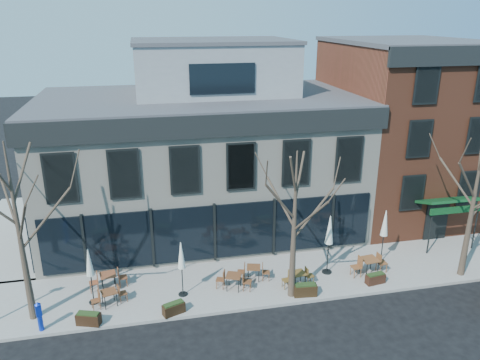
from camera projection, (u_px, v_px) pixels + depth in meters
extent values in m
plane|color=black|center=(215.00, 264.00, 25.02)|extent=(120.00, 120.00, 0.00)
cube|color=gray|center=(285.00, 277.00, 23.65)|extent=(33.50, 4.70, 0.15)
cube|color=gray|center=(16.00, 233.00, 28.31)|extent=(4.50, 12.00, 0.15)
cube|color=beige|center=(201.00, 165.00, 28.29)|extent=(18.00, 10.00, 8.00)
cube|color=#47474C|center=(199.00, 98.00, 26.93)|extent=(18.30, 10.30, 0.30)
cube|color=black|center=(213.00, 126.00, 22.38)|extent=(18.30, 0.25, 1.10)
cube|color=black|center=(32.00, 113.00, 25.31)|extent=(0.25, 10.30, 1.10)
cube|color=black|center=(215.00, 232.00, 24.33)|extent=(17.20, 0.12, 3.00)
cube|color=black|center=(44.00, 216.00, 26.29)|extent=(0.12, 7.50, 3.00)
cube|color=gray|center=(213.00, 68.00, 27.53)|extent=(9.00, 6.50, 3.00)
cube|color=brown|center=(399.00, 130.00, 30.34)|extent=(8.00, 10.00, 11.00)
cube|color=#47474C|center=(409.00, 41.00, 28.49)|extent=(8.20, 10.20, 0.25)
cube|color=black|center=(462.00, 56.00, 23.92)|extent=(8.20, 0.25, 1.00)
cube|color=#0E3E1A|center=(449.00, 200.00, 25.82)|extent=(3.20, 1.66, 0.67)
cube|color=black|center=(436.00, 222.00, 27.11)|extent=(1.40, 0.10, 2.50)
cone|color=#382B21|center=(20.00, 235.00, 19.02)|extent=(0.34, 0.34, 7.92)
cylinder|color=#382B21|center=(46.00, 218.00, 19.22)|extent=(2.23, 0.50, 2.48)
cylinder|color=#382B21|center=(9.00, 204.00, 19.48)|extent=(1.03, 2.05, 2.14)
cylinder|color=#382B21|center=(23.00, 223.00, 17.91)|extent=(1.03, 2.04, 2.28)
cone|color=#382B21|center=(294.00, 227.00, 20.79)|extent=(0.34, 0.34, 7.04)
cylinder|color=#382B21|center=(314.00, 213.00, 20.96)|extent=(2.00, 0.46, 2.21)
cylinder|color=#382B21|center=(280.00, 201.00, 21.19)|extent=(0.93, 1.84, 1.91)
cylinder|color=#382B21|center=(281.00, 202.00, 19.93)|extent=(1.61, 0.68, 1.97)
cylinder|color=#382B21|center=(310.00, 217.00, 19.80)|extent=(0.93, 1.83, 2.03)
cone|color=#382B21|center=(473.00, 206.00, 22.48)|extent=(0.34, 0.34, 7.48)
cylinder|color=#382B21|center=(456.00, 181.00, 22.92)|extent=(0.98, 1.94, 2.03)
cylinder|color=#382B21|center=(467.00, 181.00, 21.57)|extent=(1.71, 0.71, 2.09)
cylinder|color=#0D2AAE|center=(41.00, 323.00, 19.40)|extent=(0.21, 0.21, 0.73)
cube|color=#0D2AAE|center=(38.00, 310.00, 19.19)|extent=(0.28, 0.25, 0.52)
cone|color=#0D2AAE|center=(37.00, 304.00, 19.09)|extent=(0.27, 0.27, 0.12)
cube|color=brown|center=(109.00, 292.00, 20.99)|extent=(0.82, 0.82, 0.04)
cylinder|color=black|center=(105.00, 303.00, 20.77)|extent=(0.04, 0.04, 0.67)
cylinder|color=black|center=(117.00, 300.00, 21.01)|extent=(0.04, 0.04, 0.67)
cylinder|color=black|center=(102.00, 297.00, 21.19)|extent=(0.04, 0.04, 0.67)
cylinder|color=black|center=(114.00, 294.00, 21.44)|extent=(0.04, 0.04, 0.67)
cube|color=brown|center=(108.00, 275.00, 22.25)|extent=(0.83, 0.83, 0.04)
cylinder|color=black|center=(103.00, 286.00, 22.02)|extent=(0.04, 0.04, 0.75)
cylinder|color=black|center=(116.00, 283.00, 22.22)|extent=(0.04, 0.04, 0.75)
cylinder|color=black|center=(102.00, 280.00, 22.53)|extent=(0.04, 0.04, 0.75)
cylinder|color=black|center=(114.00, 277.00, 22.73)|extent=(0.04, 0.04, 0.75)
cube|color=brown|center=(234.00, 275.00, 22.22)|extent=(0.91, 0.91, 0.04)
cylinder|color=black|center=(227.00, 285.00, 22.12)|extent=(0.04, 0.04, 0.72)
cylinder|color=black|center=(239.00, 286.00, 22.04)|extent=(0.04, 0.04, 0.72)
cylinder|color=black|center=(229.00, 279.00, 22.65)|extent=(0.04, 0.04, 0.72)
cylinder|color=black|center=(240.00, 280.00, 22.56)|extent=(0.04, 0.04, 0.72)
cube|color=brown|center=(254.00, 267.00, 23.03)|extent=(0.81, 0.81, 0.04)
cylinder|color=black|center=(248.00, 276.00, 22.91)|extent=(0.04, 0.04, 0.68)
cylinder|color=black|center=(259.00, 276.00, 22.88)|extent=(0.04, 0.04, 0.68)
cylinder|color=black|center=(248.00, 271.00, 23.40)|extent=(0.04, 0.04, 0.68)
cylinder|color=black|center=(259.00, 271.00, 23.38)|extent=(0.04, 0.04, 0.68)
cube|color=brown|center=(298.00, 273.00, 22.51)|extent=(0.74, 0.74, 0.04)
cylinder|color=black|center=(295.00, 283.00, 22.30)|extent=(0.04, 0.04, 0.68)
cylinder|color=black|center=(305.00, 281.00, 22.47)|extent=(0.04, 0.04, 0.68)
cylinder|color=black|center=(291.00, 278.00, 22.78)|extent=(0.04, 0.04, 0.68)
cylinder|color=black|center=(301.00, 276.00, 22.94)|extent=(0.04, 0.04, 0.68)
cube|color=brown|center=(370.00, 259.00, 23.49)|extent=(0.86, 0.86, 0.05)
cylinder|color=black|center=(367.00, 271.00, 23.25)|extent=(0.05, 0.05, 0.82)
cylinder|color=black|center=(378.00, 269.00, 23.43)|extent=(0.05, 0.05, 0.82)
cylinder|color=black|center=(360.00, 265.00, 23.83)|extent=(0.05, 0.05, 0.82)
cylinder|color=black|center=(371.00, 263.00, 24.00)|extent=(0.05, 0.05, 0.82)
cylinder|color=black|center=(94.00, 302.00, 21.38)|extent=(0.44, 0.44, 0.06)
cylinder|color=black|center=(91.00, 282.00, 21.02)|extent=(0.05, 0.05, 2.19)
cone|color=silver|center=(89.00, 262.00, 20.69)|extent=(0.36, 0.36, 1.30)
cylinder|color=black|center=(183.00, 294.00, 21.98)|extent=(0.44, 0.44, 0.06)
cylinder|color=black|center=(182.00, 274.00, 21.62)|extent=(0.05, 0.05, 2.19)
cone|color=white|center=(181.00, 255.00, 21.29)|extent=(0.36, 0.36, 1.29)
cylinder|color=black|center=(327.00, 272.00, 23.88)|extent=(0.50, 0.50, 0.07)
cylinder|color=black|center=(328.00, 250.00, 23.47)|extent=(0.06, 0.06, 2.52)
cone|color=white|center=(330.00, 230.00, 23.09)|extent=(0.41, 0.41, 1.49)
cylinder|color=black|center=(381.00, 261.00, 24.91)|extent=(0.47, 0.47, 0.06)
cylinder|color=black|center=(383.00, 242.00, 24.53)|extent=(0.05, 0.05, 2.37)
cone|color=silver|center=(385.00, 223.00, 24.17)|extent=(0.39, 0.39, 1.40)
cube|color=black|center=(89.00, 319.00, 19.81)|extent=(1.09, 0.71, 0.51)
cube|color=#1E3314|center=(88.00, 314.00, 19.72)|extent=(0.97, 0.60, 0.08)
cube|color=black|center=(174.00, 309.00, 20.52)|extent=(1.05, 0.72, 0.49)
cube|color=#1E3314|center=(173.00, 304.00, 20.44)|extent=(0.93, 0.61, 0.08)
cube|color=black|center=(305.00, 290.00, 21.86)|extent=(1.12, 0.54, 0.54)
cube|color=#1E3314|center=(305.00, 285.00, 21.76)|extent=(1.01, 0.44, 0.09)
cube|color=#321A10|center=(375.00, 279.00, 22.85)|extent=(1.00, 0.51, 0.48)
cube|color=#1E3314|center=(376.00, 274.00, 22.77)|extent=(0.90, 0.42, 0.08)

